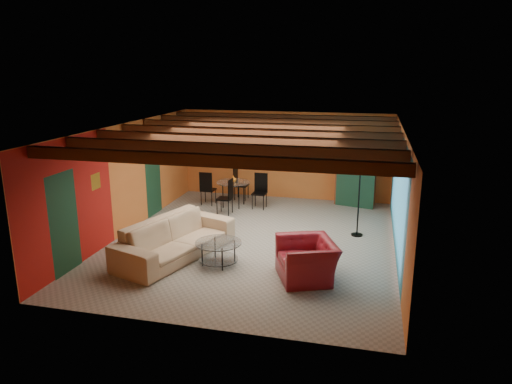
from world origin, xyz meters
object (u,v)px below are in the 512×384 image
(dining_table, at_px, (233,189))
(armoire, at_px, (356,173))
(floor_lamp, at_px, (359,201))
(coffee_table, at_px, (219,253))
(sofa, at_px, (176,238))
(potted_plant, at_px, (358,133))
(armchair, at_px, (307,260))
(vase, at_px, (233,169))

(dining_table, bearing_deg, armoire, 16.50)
(armoire, height_order, floor_lamp, armoire)
(dining_table, bearing_deg, floor_lamp, -25.06)
(coffee_table, relative_size, floor_lamp, 0.55)
(sofa, height_order, dining_table, dining_table)
(dining_table, bearing_deg, potted_plant, 16.50)
(armchair, distance_m, floor_lamp, 2.91)
(dining_table, relative_size, floor_lamp, 1.12)
(sofa, height_order, potted_plant, potted_plant)
(floor_lamp, relative_size, potted_plant, 3.60)
(armchair, distance_m, dining_table, 5.24)
(coffee_table, distance_m, potted_plant, 6.13)
(sofa, bearing_deg, dining_table, 16.52)
(armchair, bearing_deg, sofa, -120.79)
(armchair, xyz_separation_m, coffee_table, (-1.89, 0.25, -0.14))
(sofa, relative_size, potted_plant, 5.90)
(sofa, relative_size, vase, 15.64)
(floor_lamp, height_order, vase, floor_lamp)
(armchair, relative_size, vase, 6.42)
(dining_table, distance_m, floor_lamp, 4.06)
(dining_table, distance_m, potted_plant, 4.00)
(sofa, xyz_separation_m, potted_plant, (3.62, 5.05, 1.74))
(coffee_table, relative_size, armoire, 0.51)
(potted_plant, bearing_deg, sofa, -125.62)
(coffee_table, relative_size, dining_table, 0.49)
(coffee_table, bearing_deg, armoire, 63.63)
(sofa, xyz_separation_m, coffee_table, (1.03, -0.17, -0.17))
(armchair, relative_size, coffee_table, 1.22)
(vase, bearing_deg, armchair, -57.89)
(dining_table, xyz_separation_m, armoire, (3.49, 1.03, 0.45))
(sofa, relative_size, armchair, 2.44)
(sofa, xyz_separation_m, vase, (0.13, 4.02, 0.70))
(coffee_table, height_order, floor_lamp, floor_lamp)
(sofa, height_order, armchair, sofa)
(sofa, bearing_deg, floor_lamp, -40.37)
(sofa, distance_m, dining_table, 4.02)
(armchair, bearing_deg, floor_lamp, 139.70)
(dining_table, distance_m, vase, 0.61)
(coffee_table, xyz_separation_m, vase, (-0.90, 4.19, 0.87))
(potted_plant, bearing_deg, armoire, 0.00)
(armoire, bearing_deg, sofa, -111.93)
(armoire, xyz_separation_m, vase, (-3.49, -1.03, 0.16))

